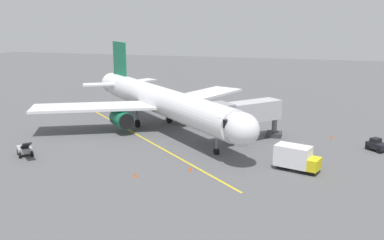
{
  "coord_description": "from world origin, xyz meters",
  "views": [
    {
      "loc": [
        -20.09,
        57.16,
        15.77
      ],
      "look_at": [
        -5.65,
        5.93,
        3.0
      ],
      "focal_mm": 40.9,
      "sensor_mm": 36.0,
      "label": 1
    }
  ],
  "objects_px": {
    "jet_bridge": "(241,114)",
    "tug_starboard_side": "(377,145)",
    "safety_cone_nose_right": "(136,174)",
    "safety_cone_wing_starboard": "(332,137)",
    "airplane": "(162,101)",
    "box_truck_portside": "(297,158)",
    "safety_cone_nose_left": "(190,169)",
    "safety_cone_wing_port": "(226,137)",
    "belt_loader_near_nose": "(25,149)",
    "ground_crew_marshaller": "(279,152)"
  },
  "relations": [
    {
      "from": "jet_bridge",
      "to": "tug_starboard_side",
      "type": "relative_size",
      "value": 3.6
    },
    {
      "from": "safety_cone_nose_right",
      "to": "safety_cone_wing_starboard",
      "type": "xyz_separation_m",
      "value": [
        -19.32,
        -19.88,
        0.0
      ]
    },
    {
      "from": "airplane",
      "to": "jet_bridge",
      "type": "bearing_deg",
      "value": 162.23
    },
    {
      "from": "box_truck_portside",
      "to": "safety_cone_nose_left",
      "type": "xyz_separation_m",
      "value": [
        10.55,
        3.28,
        -1.11
      ]
    },
    {
      "from": "airplane",
      "to": "jet_bridge",
      "type": "distance_m",
      "value": 12.5
    },
    {
      "from": "tug_starboard_side",
      "to": "safety_cone_wing_port",
      "type": "height_order",
      "value": "tug_starboard_side"
    },
    {
      "from": "belt_loader_near_nose",
      "to": "safety_cone_nose_right",
      "type": "bearing_deg",
      "value": 168.66
    },
    {
      "from": "ground_crew_marshaller",
      "to": "tug_starboard_side",
      "type": "xyz_separation_m",
      "value": [
        -10.98,
        -6.36,
        -0.18
      ]
    },
    {
      "from": "tug_starboard_side",
      "to": "safety_cone_wing_starboard",
      "type": "height_order",
      "value": "tug_starboard_side"
    },
    {
      "from": "safety_cone_wing_starboard",
      "to": "jet_bridge",
      "type": "bearing_deg",
      "value": 23.78
    },
    {
      "from": "belt_loader_near_nose",
      "to": "box_truck_portside",
      "type": "height_order",
      "value": "box_truck_portside"
    },
    {
      "from": "tug_starboard_side",
      "to": "safety_cone_wing_starboard",
      "type": "xyz_separation_m",
      "value": [
        5.03,
        -3.94,
        -0.43
      ]
    },
    {
      "from": "safety_cone_nose_left",
      "to": "safety_cone_nose_right",
      "type": "xyz_separation_m",
      "value": [
        4.83,
        3.04,
        0.0
      ]
    },
    {
      "from": "ground_crew_marshaller",
      "to": "safety_cone_wing_port",
      "type": "relative_size",
      "value": 3.11
    },
    {
      "from": "box_truck_portside",
      "to": "tug_starboard_side",
      "type": "height_order",
      "value": "box_truck_portside"
    },
    {
      "from": "airplane",
      "to": "box_truck_portside",
      "type": "relative_size",
      "value": 6.7
    },
    {
      "from": "jet_bridge",
      "to": "tug_starboard_side",
      "type": "distance_m",
      "value": 16.61
    },
    {
      "from": "safety_cone_wing_port",
      "to": "safety_cone_nose_left",
      "type": "bearing_deg",
      "value": 84.72
    },
    {
      "from": "box_truck_portside",
      "to": "safety_cone_wing_starboard",
      "type": "distance_m",
      "value": 14.17
    },
    {
      "from": "airplane",
      "to": "safety_cone_nose_left",
      "type": "bearing_deg",
      "value": 118.94
    },
    {
      "from": "jet_bridge",
      "to": "safety_cone_nose_right",
      "type": "height_order",
      "value": "jet_bridge"
    },
    {
      "from": "belt_loader_near_nose",
      "to": "safety_cone_nose_right",
      "type": "height_order",
      "value": "belt_loader_near_nose"
    },
    {
      "from": "safety_cone_nose_right",
      "to": "ground_crew_marshaller",
      "type": "bearing_deg",
      "value": -144.36
    },
    {
      "from": "ground_crew_marshaller",
      "to": "safety_cone_nose_left",
      "type": "xyz_separation_m",
      "value": [
        8.54,
        6.54,
        -0.61
      ]
    },
    {
      "from": "jet_bridge",
      "to": "belt_loader_near_nose",
      "type": "distance_m",
      "value": 26.18
    },
    {
      "from": "airplane",
      "to": "safety_cone_wing_starboard",
      "type": "height_order",
      "value": "airplane"
    },
    {
      "from": "ground_crew_marshaller",
      "to": "safety_cone_wing_starboard",
      "type": "bearing_deg",
      "value": -120.02
    },
    {
      "from": "box_truck_portside",
      "to": "safety_cone_nose_right",
      "type": "relative_size",
      "value": 9.04
    },
    {
      "from": "jet_bridge",
      "to": "box_truck_portside",
      "type": "relative_size",
      "value": 1.94
    },
    {
      "from": "ground_crew_marshaller",
      "to": "safety_cone_wing_port",
      "type": "bearing_deg",
      "value": -40.39
    },
    {
      "from": "safety_cone_nose_right",
      "to": "safety_cone_wing_starboard",
      "type": "bearing_deg",
      "value": -134.18
    },
    {
      "from": "airplane",
      "to": "safety_cone_nose_right",
      "type": "relative_size",
      "value": 60.61
    },
    {
      "from": "safety_cone_wing_port",
      "to": "tug_starboard_side",
      "type": "bearing_deg",
      "value": -179.7
    },
    {
      "from": "airplane",
      "to": "safety_cone_nose_right",
      "type": "distance_m",
      "value": 19.48
    },
    {
      "from": "tug_starboard_side",
      "to": "safety_cone_nose_left",
      "type": "bearing_deg",
      "value": 33.46
    },
    {
      "from": "belt_loader_near_nose",
      "to": "safety_cone_nose_right",
      "type": "xyz_separation_m",
      "value": [
        -15.08,
        3.02,
        -0.44
      ]
    },
    {
      "from": "safety_cone_nose_right",
      "to": "safety_cone_wing_starboard",
      "type": "height_order",
      "value": "same"
    },
    {
      "from": "belt_loader_near_nose",
      "to": "safety_cone_wing_starboard",
      "type": "relative_size",
      "value": 7.5
    },
    {
      "from": "airplane",
      "to": "box_truck_portside",
      "type": "bearing_deg",
      "value": 147.15
    },
    {
      "from": "belt_loader_near_nose",
      "to": "safety_cone_nose_left",
      "type": "distance_m",
      "value": 19.91
    },
    {
      "from": "box_truck_portside",
      "to": "safety_cone_wing_starboard",
      "type": "relative_size",
      "value": 9.04
    },
    {
      "from": "safety_cone_nose_left",
      "to": "belt_loader_near_nose",
      "type": "bearing_deg",
      "value": 0.05
    },
    {
      "from": "jet_bridge",
      "to": "safety_cone_nose_left",
      "type": "bearing_deg",
      "value": 74.83
    },
    {
      "from": "safety_cone_wing_starboard",
      "to": "box_truck_portside",
      "type": "bearing_deg",
      "value": 73.79
    },
    {
      "from": "tug_starboard_side",
      "to": "belt_loader_near_nose",
      "type": "bearing_deg",
      "value": 18.14
    },
    {
      "from": "box_truck_portside",
      "to": "safety_cone_wing_port",
      "type": "bearing_deg",
      "value": -45.49
    },
    {
      "from": "ground_crew_marshaller",
      "to": "belt_loader_near_nose",
      "type": "distance_m",
      "value": 29.19
    },
    {
      "from": "safety_cone_wing_starboard",
      "to": "safety_cone_nose_left",
      "type": "bearing_deg",
      "value": 49.29
    },
    {
      "from": "box_truck_portside",
      "to": "safety_cone_wing_port",
      "type": "relative_size",
      "value": 9.04
    },
    {
      "from": "safety_cone_wing_starboard",
      "to": "belt_loader_near_nose",
      "type": "bearing_deg",
      "value": 26.11
    }
  ]
}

